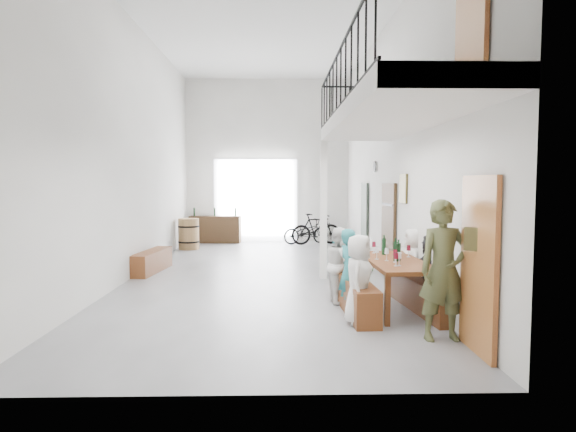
{
  "coord_description": "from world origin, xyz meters",
  "views": [
    {
      "loc": [
        0.34,
        -10.43,
        2.02
      ],
      "look_at": [
        0.56,
        -0.5,
        1.32
      ],
      "focal_mm": 30.0,
      "sensor_mm": 36.0,
      "label": 1
    }
  ],
  "objects_px": {
    "side_bench": "(152,261)",
    "bicycle_near": "(306,232)",
    "tasting_table": "(395,265)",
    "oak_barrel": "(189,234)",
    "bench_inner": "(354,293)",
    "serving_counter": "(215,229)",
    "host_standing": "(444,270)"
  },
  "relations": [
    {
      "from": "side_bench",
      "to": "bicycle_near",
      "type": "height_order",
      "value": "bicycle_near"
    },
    {
      "from": "bench_inner",
      "to": "host_standing",
      "type": "xyz_separation_m",
      "value": [
        0.91,
        -1.48,
        0.64
      ]
    },
    {
      "from": "bench_inner",
      "to": "oak_barrel",
      "type": "height_order",
      "value": "oak_barrel"
    },
    {
      "from": "serving_counter",
      "to": "oak_barrel",
      "type": "bearing_deg",
      "value": -106.53
    },
    {
      "from": "tasting_table",
      "to": "host_standing",
      "type": "bearing_deg",
      "value": -82.28
    },
    {
      "from": "bench_inner",
      "to": "side_bench",
      "type": "distance_m",
      "value": 5.24
    },
    {
      "from": "side_bench",
      "to": "serving_counter",
      "type": "relative_size",
      "value": 1.0
    },
    {
      "from": "side_bench",
      "to": "oak_barrel",
      "type": "relative_size",
      "value": 1.83
    },
    {
      "from": "bench_inner",
      "to": "bicycle_near",
      "type": "bearing_deg",
      "value": 89.7
    },
    {
      "from": "bench_inner",
      "to": "side_bench",
      "type": "height_order",
      "value": "bench_inner"
    },
    {
      "from": "bench_inner",
      "to": "bicycle_near",
      "type": "xyz_separation_m",
      "value": [
        -0.27,
        8.19,
        0.15
      ]
    },
    {
      "from": "tasting_table",
      "to": "oak_barrel",
      "type": "bearing_deg",
      "value": 120.9
    },
    {
      "from": "bicycle_near",
      "to": "tasting_table",
      "type": "bearing_deg",
      "value": 167.22
    },
    {
      "from": "serving_counter",
      "to": "bicycle_near",
      "type": "distance_m",
      "value": 3.05
    },
    {
      "from": "serving_counter",
      "to": "bicycle_near",
      "type": "bearing_deg",
      "value": -4.01
    },
    {
      "from": "host_standing",
      "to": "bench_inner",
      "type": "bearing_deg",
      "value": 116.02
    },
    {
      "from": "oak_barrel",
      "to": "serving_counter",
      "type": "distance_m",
      "value": 1.7
    },
    {
      "from": "bench_inner",
      "to": "side_bench",
      "type": "bearing_deg",
      "value": 138.35
    },
    {
      "from": "oak_barrel",
      "to": "host_standing",
      "type": "bearing_deg",
      "value": -60.5
    },
    {
      "from": "bench_inner",
      "to": "serving_counter",
      "type": "bearing_deg",
      "value": 108.76
    },
    {
      "from": "oak_barrel",
      "to": "host_standing",
      "type": "xyz_separation_m",
      "value": [
        4.8,
        -8.48,
        0.44
      ]
    },
    {
      "from": "bench_inner",
      "to": "oak_barrel",
      "type": "xyz_separation_m",
      "value": [
        -3.88,
        7.0,
        0.2
      ]
    },
    {
      "from": "side_bench",
      "to": "tasting_table",
      "type": "bearing_deg",
      "value": -35.21
    },
    {
      "from": "tasting_table",
      "to": "oak_barrel",
      "type": "relative_size",
      "value": 2.24
    },
    {
      "from": "tasting_table",
      "to": "side_bench",
      "type": "relative_size",
      "value": 1.23
    },
    {
      "from": "bench_inner",
      "to": "tasting_table",
      "type": "bearing_deg",
      "value": -1.24
    },
    {
      "from": "serving_counter",
      "to": "host_standing",
      "type": "height_order",
      "value": "host_standing"
    },
    {
      "from": "bench_inner",
      "to": "serving_counter",
      "type": "xyz_separation_m",
      "value": [
        -3.29,
        8.6,
        0.19
      ]
    },
    {
      "from": "tasting_table",
      "to": "side_bench",
      "type": "bearing_deg",
      "value": 142.69
    },
    {
      "from": "side_bench",
      "to": "oak_barrel",
      "type": "bearing_deg",
      "value": 87.51
    },
    {
      "from": "bicycle_near",
      "to": "oak_barrel",
      "type": "bearing_deg",
      "value": 88.88
    },
    {
      "from": "side_bench",
      "to": "oak_barrel",
      "type": "height_order",
      "value": "oak_barrel"
    }
  ]
}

